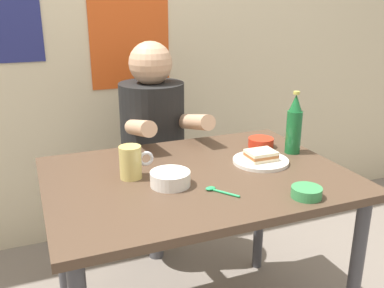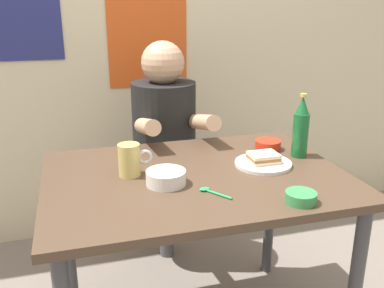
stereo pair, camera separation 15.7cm
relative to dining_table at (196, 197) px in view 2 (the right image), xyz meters
name	(u,v)px [view 2 (the right image)]	position (x,y,z in m)	size (l,w,h in m)	color
wall_back	(142,10)	(0.00, 1.05, 0.65)	(4.40, 0.09, 2.60)	beige
dining_table	(196,197)	(0.00, 0.00, 0.00)	(1.10, 0.80, 0.74)	#4C3828
stool	(166,197)	(0.02, 0.63, -0.30)	(0.34, 0.34, 0.45)	#4C4C51
person_seated	(165,123)	(0.02, 0.62, 0.12)	(0.33, 0.56, 0.72)	black
plate_orange	(263,164)	(0.28, 0.01, 0.10)	(0.22, 0.22, 0.01)	silver
sandwich	(263,158)	(0.28, 0.01, 0.13)	(0.11, 0.09, 0.04)	beige
beer_mug	(130,160)	(-0.23, 0.05, 0.15)	(0.13, 0.08, 0.12)	#D1BC66
beer_bottle	(301,129)	(0.46, 0.07, 0.21)	(0.06, 0.06, 0.26)	#19602D
dip_bowl_green	(301,197)	(0.25, -0.32, 0.11)	(0.10, 0.10, 0.03)	#388C4C
sauce_bowl_chili	(268,144)	(0.38, 0.18, 0.12)	(0.11, 0.11, 0.04)	red
rice_bowl_white	(166,177)	(-0.13, -0.06, 0.12)	(0.14, 0.14, 0.05)	silver
spoon	(210,191)	(0.00, -0.17, 0.10)	(0.08, 0.10, 0.01)	#26A559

